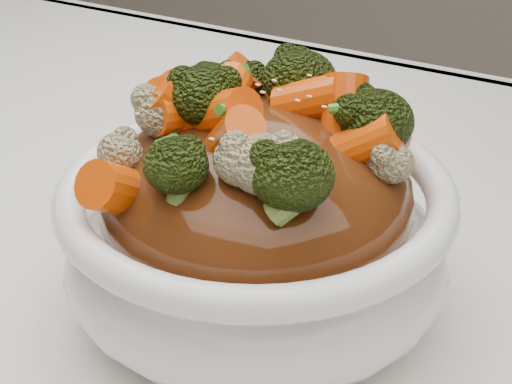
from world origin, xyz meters
The scene contains 8 objects.
tablecloth centered at (0.00, 0.00, 0.73)m, with size 1.20×0.80×0.04m, color white.
bowl centered at (0.03, 0.01, 0.79)m, with size 0.20×0.20×0.08m, color white, non-canonical shape.
sauce_base centered at (0.03, 0.01, 0.82)m, with size 0.16×0.16×0.09m, color #4C220D.
carrots centered at (0.03, 0.01, 0.87)m, with size 0.16×0.16×0.05m, color #EE5007, non-canonical shape.
broccoli centered at (0.03, 0.01, 0.87)m, with size 0.16×0.16×0.04m, color black, non-canonical shape.
cauliflower centered at (0.03, 0.01, 0.87)m, with size 0.16×0.16×0.03m, color tan, non-canonical shape.
scallions centered at (0.03, 0.01, 0.88)m, with size 0.12×0.12×0.02m, color #33821E, non-canonical shape.
sesame_seeds centered at (0.03, 0.01, 0.88)m, with size 0.14×0.14×0.01m, color beige, non-canonical shape.
Camera 1 is at (0.20, -0.29, 1.02)m, focal length 55.00 mm.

